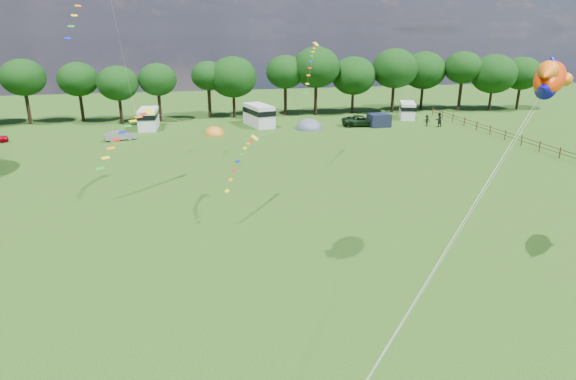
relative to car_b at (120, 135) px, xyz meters
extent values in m
plane|color=black|center=(13.36, -42.31, -0.59)|extent=(180.00, 180.00, 0.00)
cylinder|color=black|center=(-13.54, 13.39, 1.54)|extent=(0.49, 0.49, 4.25)
ellipsoid|color=black|center=(-13.54, 13.39, 5.86)|extent=(5.86, 5.86, 4.98)
cylinder|color=black|center=(-6.66, 14.00, 1.36)|extent=(0.47, 0.47, 3.90)
ellipsoid|color=black|center=(-6.66, 14.00, 5.41)|extent=(5.58, 5.58, 4.74)
cylinder|color=black|center=(-1.00, 10.96, 1.19)|extent=(0.44, 0.44, 3.56)
ellipsoid|color=black|center=(-1.00, 10.96, 5.05)|extent=(5.56, 5.56, 4.73)
cylinder|color=black|center=(4.27, 11.92, 1.39)|extent=(0.47, 0.47, 3.95)
ellipsoid|color=black|center=(4.27, 11.92, 5.36)|extent=(5.33, 5.33, 4.53)
cylinder|color=black|center=(11.44, 13.72, 1.58)|extent=(0.50, 0.50, 4.33)
ellipsoid|color=black|center=(11.44, 13.72, 5.60)|extent=(4.95, 4.95, 4.21)
cylinder|color=black|center=(15.07, 13.25, 1.07)|extent=(0.43, 0.43, 3.31)
ellipsoid|color=black|center=(15.07, 13.25, 5.36)|extent=(7.03, 7.03, 5.98)
cylinder|color=black|center=(23.02, 13.49, 1.59)|extent=(0.50, 0.50, 4.36)
ellipsoid|color=black|center=(23.02, 13.49, 5.97)|extent=(5.84, 5.84, 4.97)
cylinder|color=black|center=(27.61, 12.61, 1.69)|extent=(0.51, 0.51, 4.55)
ellipsoid|color=black|center=(27.61, 12.61, 6.64)|extent=(7.15, 7.15, 6.08)
cylinder|color=black|center=(33.85, 13.32, 1.02)|extent=(0.42, 0.42, 3.21)
ellipsoid|color=black|center=(33.85, 13.32, 5.21)|extent=(6.90, 6.90, 5.86)
cylinder|color=black|center=(40.34, 12.65, 1.50)|extent=(0.48, 0.48, 4.17)
ellipsoid|color=black|center=(40.34, 12.65, 6.27)|extent=(7.16, 7.16, 6.09)
cylinder|color=black|center=(46.33, 14.58, 1.24)|extent=(0.45, 0.45, 3.66)
ellipsoid|color=black|center=(46.33, 14.58, 5.72)|extent=(7.05, 7.05, 5.99)
cylinder|color=black|center=(51.78, 12.06, 1.73)|extent=(0.52, 0.52, 4.65)
ellipsoid|color=black|center=(51.78, 12.06, 6.29)|extent=(5.96, 5.96, 5.06)
cylinder|color=black|center=(56.52, 10.73, 1.00)|extent=(0.42, 0.42, 3.19)
ellipsoid|color=black|center=(56.52, 10.73, 5.31)|extent=(7.23, 7.23, 6.14)
cylinder|color=black|center=(61.92, 11.13, 1.17)|extent=(0.44, 0.44, 3.52)
ellipsoid|color=black|center=(61.92, 11.13, 5.27)|extent=(6.22, 6.22, 5.28)
cylinder|color=#472D19|center=(45.36, -18.31, 0.01)|extent=(0.12, 0.12, 1.20)
cylinder|color=#472D19|center=(45.36, -19.81, 0.36)|extent=(0.08, 3.00, 0.08)
cylinder|color=#472D19|center=(45.36, -19.81, -0.04)|extent=(0.08, 3.00, 0.08)
cylinder|color=#472D19|center=(45.36, -15.31, 0.01)|extent=(0.12, 0.12, 1.20)
cylinder|color=#472D19|center=(45.36, -16.81, 0.36)|extent=(0.08, 3.00, 0.08)
cylinder|color=#472D19|center=(45.36, -16.81, -0.04)|extent=(0.08, 3.00, 0.08)
cylinder|color=#472D19|center=(45.36, -12.31, 0.01)|extent=(0.12, 0.12, 1.20)
cylinder|color=#472D19|center=(45.36, -13.81, 0.36)|extent=(0.08, 3.00, 0.08)
cylinder|color=#472D19|center=(45.36, -13.81, -0.04)|extent=(0.08, 3.00, 0.08)
cylinder|color=#472D19|center=(45.36, -9.31, 0.01)|extent=(0.12, 0.12, 1.20)
cylinder|color=#472D19|center=(45.36, -10.81, 0.36)|extent=(0.08, 3.00, 0.08)
cylinder|color=#472D19|center=(45.36, -10.81, -0.04)|extent=(0.08, 3.00, 0.08)
cylinder|color=#472D19|center=(45.36, -6.31, 0.01)|extent=(0.12, 0.12, 1.20)
cylinder|color=#472D19|center=(45.36, -7.81, 0.36)|extent=(0.08, 3.00, 0.08)
cylinder|color=#472D19|center=(45.36, -7.81, -0.04)|extent=(0.08, 3.00, 0.08)
cylinder|color=#472D19|center=(45.36, -3.31, 0.01)|extent=(0.12, 0.12, 1.20)
cylinder|color=#472D19|center=(45.36, -4.81, 0.36)|extent=(0.08, 3.00, 0.08)
cylinder|color=#472D19|center=(45.36, -4.81, -0.04)|extent=(0.08, 3.00, 0.08)
cylinder|color=#472D19|center=(45.36, -0.31, 0.01)|extent=(0.12, 0.12, 1.20)
cylinder|color=#472D19|center=(45.36, -1.81, 0.36)|extent=(0.08, 3.00, 0.08)
cylinder|color=#472D19|center=(45.36, -1.81, -0.04)|extent=(0.08, 3.00, 0.08)
cylinder|color=#472D19|center=(45.36, 2.69, 0.01)|extent=(0.12, 0.12, 1.20)
cylinder|color=#472D19|center=(45.36, 1.19, 0.36)|extent=(0.08, 3.00, 0.08)
cylinder|color=#472D19|center=(45.36, 1.19, -0.04)|extent=(0.08, 3.00, 0.08)
cylinder|color=#472D19|center=(45.36, 5.69, 0.01)|extent=(0.12, 0.12, 1.20)
cylinder|color=#472D19|center=(45.36, 4.19, 0.36)|extent=(0.08, 3.00, 0.08)
cylinder|color=#472D19|center=(45.36, 4.19, -0.04)|extent=(0.08, 3.00, 0.08)
cylinder|color=#472D19|center=(45.36, 8.69, 0.01)|extent=(0.12, 0.12, 1.20)
cylinder|color=#472D19|center=(45.36, 7.19, 0.36)|extent=(0.08, 3.00, 0.08)
cylinder|color=#472D19|center=(45.36, 7.19, -0.04)|extent=(0.08, 3.00, 0.08)
imported|color=gray|center=(0.00, 0.00, 0.00)|extent=(3.55, 2.11, 1.18)
imported|color=black|center=(31.42, 2.60, 0.14)|extent=(5.54, 2.99, 1.45)
cube|color=silver|center=(2.97, 6.76, 0.74)|extent=(2.52, 5.41, 2.66)
cube|color=black|center=(2.97, 6.76, 1.28)|extent=(2.57, 5.52, 0.63)
cylinder|color=black|center=(2.88, 5.09, -0.21)|extent=(0.76, 0.31, 0.75)
cylinder|color=black|center=(3.05, 8.43, -0.21)|extent=(0.76, 0.31, 0.75)
cube|color=silver|center=(17.68, 5.67, 0.86)|extent=(3.80, 6.22, 2.90)
cube|color=black|center=(17.68, 5.67, 1.45)|extent=(3.87, 6.34, 0.69)
cylinder|color=black|center=(18.12, 3.90, -0.18)|extent=(0.86, 0.49, 0.81)
cylinder|color=black|center=(17.24, 7.43, -0.18)|extent=(0.86, 0.49, 0.81)
cube|color=white|center=(40.29, 7.03, 0.60)|extent=(3.57, 5.15, 2.37)
cube|color=black|center=(40.29, 7.03, 1.08)|extent=(3.64, 5.25, 0.56)
cylinder|color=black|center=(39.76, 5.64, -0.25)|extent=(0.71, 0.47, 0.67)
cylinder|color=black|center=(40.82, 8.43, -0.25)|extent=(0.71, 0.47, 0.67)
ellipsoid|color=orange|center=(11.28, 1.16, -0.57)|extent=(2.43, 2.79, 2.00)
cylinder|color=orange|center=(11.28, 1.16, -0.55)|extent=(2.55, 2.55, 0.08)
ellipsoid|color=#4C566A|center=(23.91, 2.20, -0.57)|extent=(3.38, 3.89, 2.64)
cylinder|color=#4C566A|center=(23.91, 2.20, -0.55)|extent=(3.55, 3.55, 0.08)
cube|color=black|center=(33.66, 1.73, 0.28)|extent=(2.82, 2.30, 1.75)
ellipsoid|color=#DF3200|center=(24.98, -39.40, 9.86)|extent=(3.55, 3.50, 2.10)
ellipsoid|color=#FFFD1F|center=(24.98, -39.40, 9.69)|extent=(2.21, 2.18, 1.15)
cone|color=orange|center=(23.84, -40.50, 10.19)|extent=(1.56, 1.56, 1.10)
cone|color=#0501A9|center=(23.84, -40.50, 9.53)|extent=(1.56, 1.56, 1.10)
cone|color=#0501A9|center=(25.06, -39.32, 10.53)|extent=(1.20, 1.20, 0.94)
sphere|color=white|center=(25.62, -38.25, 10.05)|extent=(0.35, 0.35, 0.35)
sphere|color=black|center=(25.64, -38.15, 10.05)|extent=(0.17, 0.17, 0.17)
cube|color=orange|center=(0.02, -15.71, 13.87)|extent=(0.51, 0.37, 0.14)
cube|color=yellow|center=(-0.25, -16.20, 13.12)|extent=(0.51, 0.37, 0.15)
cube|color=#198C1E|center=(-0.52, -16.70, 12.30)|extent=(0.50, 0.36, 0.15)
cube|color=#0C1EB2|center=(-0.79, -17.19, 11.39)|extent=(0.50, 0.36, 0.16)
cube|color=yellow|center=(5.00, -18.49, 5.62)|extent=(0.90, 0.87, 0.42)
cube|color=red|center=(4.59, -18.94, 5.51)|extent=(0.66, 0.56, 0.12)
cube|color=orange|center=(4.19, -19.39, 5.37)|extent=(0.66, 0.55, 0.13)
cube|color=yellow|center=(3.78, -19.84, 5.14)|extent=(0.66, 0.55, 0.14)
cube|color=#198C1E|center=(3.38, -20.29, 4.83)|extent=(0.66, 0.55, 0.15)
cube|color=#0C1EB2|center=(2.97, -20.74, 4.44)|extent=(0.65, 0.54, 0.16)
cube|color=red|center=(2.57, -21.19, 3.97)|extent=(0.65, 0.54, 0.17)
cube|color=orange|center=(2.16, -21.64, 3.43)|extent=(0.65, 0.53, 0.18)
cube|color=yellow|center=(1.76, -22.09, 2.80)|extent=(0.64, 0.53, 0.19)
cube|color=#198C1E|center=(1.35, -22.54, 2.09)|extent=(0.64, 0.52, 0.20)
cube|color=yellow|center=(12.79, -25.17, 4.52)|extent=(0.68, 0.71, 0.34)
cube|color=red|center=(12.48, -25.71, 4.45)|extent=(0.42, 0.54, 0.10)
cube|color=orange|center=(12.16, -26.25, 4.33)|extent=(0.42, 0.54, 0.11)
cube|color=yellow|center=(11.85, -26.79, 4.14)|extent=(0.41, 0.54, 0.11)
cube|color=#198C1E|center=(11.53, -27.33, 3.87)|extent=(0.41, 0.54, 0.12)
cube|color=#0C1EB2|center=(11.22, -27.87, 3.52)|extent=(0.41, 0.54, 0.13)
cube|color=red|center=(10.90, -28.41, 3.09)|extent=(0.40, 0.53, 0.14)
cube|color=orange|center=(10.59, -28.95, 2.57)|extent=(0.40, 0.53, 0.15)
cube|color=yellow|center=(10.27, -29.49, 1.98)|extent=(0.39, 0.53, 0.15)
imported|color=black|center=(41.54, -0.15, 0.39)|extent=(1.07, 0.82, 1.96)
imported|color=black|center=(40.19, 0.59, 0.19)|extent=(1.04, 0.53, 1.57)
cube|color=yellow|center=(20.39, -13.78, 10.76)|extent=(0.70, 0.69, 0.33)
cube|color=red|center=(20.16, -14.28, 10.60)|extent=(0.49, 0.47, 0.09)
cube|color=orange|center=(19.94, -14.77, 10.40)|extent=(0.49, 0.47, 0.10)
cube|color=yellow|center=(19.71, -15.27, 10.12)|extent=(0.48, 0.47, 0.11)
cube|color=#198C1E|center=(19.49, -15.76, 9.75)|extent=(0.48, 0.46, 0.12)
cube|color=#0C1EB2|center=(19.26, -16.26, 9.31)|extent=(0.48, 0.46, 0.13)
cube|color=red|center=(19.04, -16.75, 8.79)|extent=(0.48, 0.46, 0.13)
cube|color=orange|center=(18.81, -17.25, 8.19)|extent=(0.47, 0.45, 0.14)
cube|color=yellow|center=(18.59, -17.74, 7.51)|extent=(0.47, 0.45, 0.15)
cube|color=#198C1E|center=(18.36, -18.24, 6.74)|extent=(0.47, 0.45, 0.15)
camera|label=1|loc=(8.03, -59.61, 12.06)|focal=30.00mm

